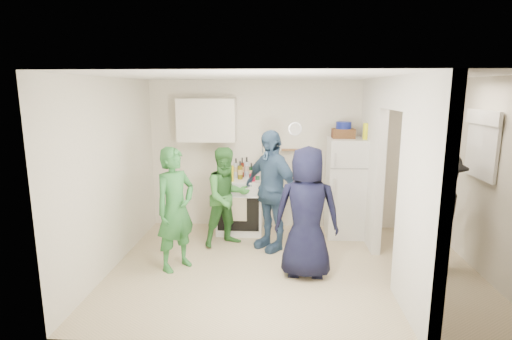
{
  "coord_description": "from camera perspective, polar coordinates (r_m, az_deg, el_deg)",
  "views": [
    {
      "loc": [
        -0.19,
        -4.99,
        2.33
      ],
      "look_at": [
        -0.52,
        0.4,
        1.25
      ],
      "focal_mm": 28.0,
      "sensor_mm": 36.0,
      "label": 1
    }
  ],
  "objects": [
    {
      "name": "partition_pier_back",
      "position": [
        6.34,
        16.17,
        1.06
      ],
      "size": [
        0.12,
        1.2,
        2.5
      ],
      "primitive_type": "cube",
      "color": "silver",
      "rests_on": "floor"
    },
    {
      "name": "bottle_d",
      "position": [
        6.45,
        -2.28,
        -0.02
      ],
      "size": [
        0.08,
        0.08,
        0.3
      ],
      "primitive_type": "cylinder",
      "color": "#5E5210",
      "rests_on": "stove"
    },
    {
      "name": "nook_window_frame",
      "position": [
        5.82,
        29.6,
        3.13
      ],
      "size": [
        0.04,
        0.76,
        0.86
      ],
      "primitive_type": "cube",
      "color": "white",
      "rests_on": "wall_right"
    },
    {
      "name": "red_cup",
      "position": [
        6.32,
        -0.52,
        -1.08
      ],
      "size": [
        0.09,
        0.09,
        0.12
      ],
      "primitive_type": "cylinder",
      "color": "red",
      "rests_on": "stove"
    },
    {
      "name": "bottle_e",
      "position": [
        6.7,
        -1.33,
        0.5
      ],
      "size": [
        0.08,
        0.08,
        0.32
      ],
      "primitive_type": "cylinder",
      "color": "silver",
      "rests_on": "stove"
    },
    {
      "name": "person_navy",
      "position": [
        5.04,
        7.27,
        -6.04
      ],
      "size": [
        0.85,
        0.58,
        1.67
      ],
      "primitive_type": "imported",
      "rotation": [
        0.0,
        0.0,
        -3.21
      ],
      "color": "black",
      "rests_on": "floor"
    },
    {
      "name": "wall_clock",
      "position": [
        6.7,
        5.62,
        5.88
      ],
      "size": [
        0.22,
        0.02,
        0.22
      ],
      "primitive_type": "cylinder",
      "rotation": [
        1.57,
        0.0,
        0.0
      ],
      "color": "white",
      "rests_on": "wall_back"
    },
    {
      "name": "person_green_center",
      "position": [
        6.03,
        -4.15,
        -3.87
      ],
      "size": [
        0.92,
        0.87,
        1.51
      ],
      "primitive_type": "imported",
      "rotation": [
        0.0,
        0.0,
        0.57
      ],
      "color": "#397734",
      "rests_on": "floor"
    },
    {
      "name": "stove",
      "position": [
        6.66,
        -2.29,
        -5.02
      ],
      "size": [
        0.77,
        0.64,
        0.91
      ],
      "primitive_type": "cube",
      "color": "white",
      "rests_on": "floor"
    },
    {
      "name": "bottle_b",
      "position": [
        6.45,
        -4.05,
        -0.28
      ],
      "size": [
        0.06,
        0.06,
        0.24
      ],
      "primitive_type": "cylinder",
      "color": "#224C19",
      "rests_on": "stove"
    },
    {
      "name": "nook_valance",
      "position": [
        5.78,
        29.71,
        6.57
      ],
      "size": [
        0.04,
        0.82,
        0.18
      ],
      "primitive_type": "cube",
      "color": "white",
      "rests_on": "wall_right"
    },
    {
      "name": "wall_front",
      "position": [
        3.47,
        6.59,
        -6.95
      ],
      "size": [
        4.8,
        0.0,
        4.8
      ],
      "primitive_type": "plane",
      "rotation": [
        -1.57,
        0.0,
        0.0
      ],
      "color": "silver",
      "rests_on": "floor"
    },
    {
      "name": "bottle_a",
      "position": [
        6.69,
        -4.72,
        0.11
      ],
      "size": [
        0.06,
        0.06,
        0.24
      ],
      "primitive_type": "cylinder",
      "color": "brown",
      "rests_on": "stove"
    },
    {
      "name": "spice_shelf",
      "position": [
        6.71,
        5.14,
        2.88
      ],
      "size": [
        0.35,
        0.08,
        0.03
      ],
      "primitive_type": "cube",
      "color": "olive",
      "rests_on": "wall_back"
    },
    {
      "name": "bottle_c",
      "position": [
        6.66,
        -2.88,
        0.37
      ],
      "size": [
        0.07,
        0.07,
        0.31
      ],
      "primitive_type": "cylinder",
      "color": "#B6C0C6",
      "rests_on": "stove"
    },
    {
      "name": "bottle_f",
      "position": [
        6.53,
        -0.68,
        -0.08
      ],
      "size": [
        0.07,
        0.07,
        0.25
      ],
      "primitive_type": "cylinder",
      "color": "black",
      "rests_on": "stove"
    },
    {
      "name": "wall_back",
      "position": [
        6.78,
        5.11,
        2.11
      ],
      "size": [
        4.8,
        0.0,
        4.8
      ],
      "primitive_type": "plane",
      "rotation": [
        1.57,
        0.0,
        0.0
      ],
      "color": "silver",
      "rests_on": "floor"
    },
    {
      "name": "partition_pier_front",
      "position": [
        4.27,
        22.51,
        -4.24
      ],
      "size": [
        0.12,
        1.2,
        2.5
      ],
      "primitive_type": "cube",
      "color": "silver",
      "rests_on": "floor"
    },
    {
      "name": "wicker_basket",
      "position": [
        6.49,
        12.36,
        5.13
      ],
      "size": [
        0.35,
        0.25,
        0.15
      ],
      "primitive_type": "cube",
      "color": "brown",
      "rests_on": "fridge"
    },
    {
      "name": "ceiling",
      "position": [
        4.99,
        5.9,
        13.2
      ],
      "size": [
        4.8,
        4.8,
        0.0
      ],
      "primitive_type": "plane",
      "rotation": [
        3.14,
        0.0,
        0.0
      ],
      "color": "white",
      "rests_on": "wall_back"
    },
    {
      "name": "wall_right",
      "position": [
        5.72,
        30.38,
        -1.14
      ],
      "size": [
        0.0,
        3.4,
        3.4
      ],
      "primitive_type": "plane",
      "rotation": [
        1.57,
        0.0,
        -1.57
      ],
      "color": "silver",
      "rests_on": "floor"
    },
    {
      "name": "partition_header",
      "position": [
        5.18,
        19.46,
        10.35
      ],
      "size": [
        0.12,
        1.0,
        0.4
      ],
      "primitive_type": "cube",
      "color": "silver",
      "rests_on": "partition_pier_back"
    },
    {
      "name": "bottle_j",
      "position": [
        6.41,
        0.22,
        -0.19
      ],
      "size": [
        0.07,
        0.07,
        0.28
      ],
      "primitive_type": "cylinder",
      "color": "#1D562D",
      "rests_on": "stove"
    },
    {
      "name": "bottle_h",
      "position": [
        6.44,
        -5.07,
        -0.08
      ],
      "size": [
        0.06,
        0.06,
        0.3
      ],
      "primitive_type": "cylinder",
      "color": "silver",
      "rests_on": "stove"
    },
    {
      "name": "nook_window",
      "position": [
        5.83,
        29.73,
        3.12
      ],
      "size": [
        0.03,
        0.7,
        0.8
      ],
      "primitive_type": "cube",
      "color": "black",
      "rests_on": "wall_right"
    },
    {
      "name": "person_green_left",
      "position": [
        5.32,
        -11.44,
        -5.49
      ],
      "size": [
        0.67,
        0.71,
        1.63
      ],
      "primitive_type": "imported",
      "rotation": [
        0.0,
        0.0,
        0.92
      ],
      "color": "#2F7634",
      "rests_on": "floor"
    },
    {
      "name": "person_nook",
      "position": [
        5.62,
        24.58,
        -5.51
      ],
      "size": [
        1.03,
        1.2,
        1.61
      ],
      "primitive_type": "imported",
      "rotation": [
        0.0,
        0.0,
        -2.09
      ],
      "color": "black",
      "rests_on": "floor"
    },
    {
      "name": "upper_cabinet",
      "position": [
        6.64,
        -7.02,
        7.09
      ],
      "size": [
        0.95,
        0.34,
        0.7
      ],
      "primitive_type": "cube",
      "color": "silver",
      "rests_on": "wall_back"
    },
    {
      "name": "floor",
      "position": [
        5.51,
        5.35,
        -13.76
      ],
      "size": [
        4.8,
        4.8,
        0.0
      ],
      "primitive_type": "plane",
      "color": "#C5B18B",
      "rests_on": "ground"
    },
    {
      "name": "fridge",
      "position": [
        6.6,
        12.96,
        -2.44
      ],
      "size": [
        0.65,
        0.63,
        1.58
      ],
      "primitive_type": "cube",
      "color": "white",
      "rests_on": "floor"
    },
    {
      "name": "blue_bowl",
      "position": [
        6.48,
        12.41,
        6.27
      ],
      "size": [
        0.24,
        0.24,
        0.11
      ],
      "primitive_type": "cylinder",
      "color": "navy",
      "rests_on": "wicker_basket"
    },
    {
      "name": "person_denim",
      "position": [
        5.86,
        2.08,
        -2.92
      ],
      "size": [
        1.04,
        1.05,
        1.78
      ],
      "primitive_type": "imported",
      "rotation": [
        0.0,
        0.0,
        -0.79
      ],
      "color": "#355174",
      "rests_on": "floor"
    },
    {
      "name": "yellow_cup_stack_stove",
      "position": [
        6.32,
        -3.61,
        -0.5
      ],
      "size": [
        0.09,
        0.09,
        0.25
      ],
      "primitive_type": "cylinder",
      "color": "yellow",
      "rests_on": "stove"
    },
    {
      "name": "bottle_g",
      "position": [
        6.64,
        0.05,
        0.09
      ],
      "size": [
        0.08,
        0.08,
        0.25
      ],
      "primitive_type": "cylinder",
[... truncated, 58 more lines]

